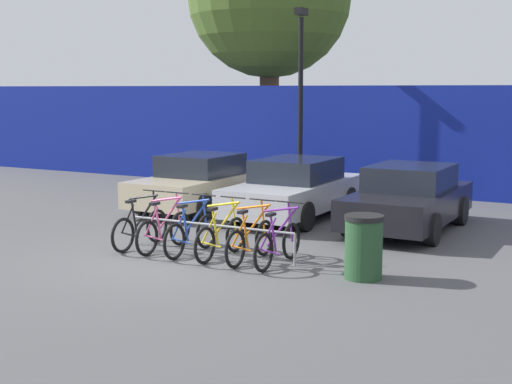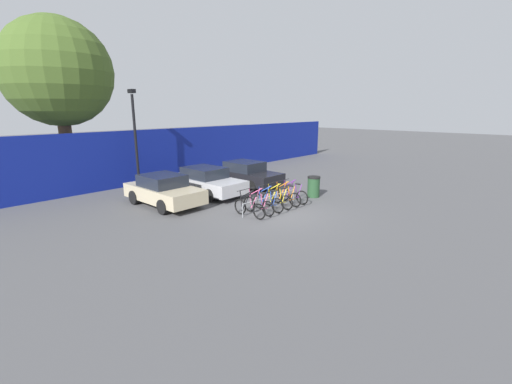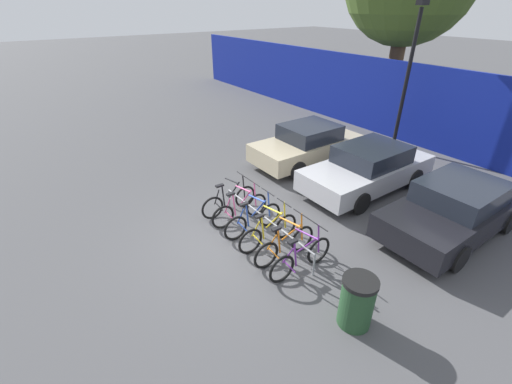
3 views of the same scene
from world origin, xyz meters
name	(u,v)px [view 1 (image 1 of 3)]	position (x,y,z in m)	size (l,w,h in m)	color
ground_plane	(172,260)	(0.00, 0.00, 0.00)	(120.00, 120.00, 0.00)	#4C4C4F
hoarding_wall	(361,139)	(0.00, 9.50, 1.55)	(36.00, 0.16, 3.10)	navy
bike_rack	(210,228)	(0.37, 0.68, 0.48)	(3.48, 0.04, 0.57)	gray
bicycle_black	(141,228)	(-1.10, 0.53, 0.38)	(0.68, 1.71, 1.05)	black
bicycle_pink	(164,231)	(-0.55, 0.53, 0.38)	(0.68, 1.71, 1.05)	black
bicycle_blue	(191,234)	(0.05, 0.53, 0.38)	(0.68, 1.71, 1.05)	black
bicycle_yellow	(221,237)	(0.69, 0.53, 0.38)	(0.68, 1.71, 1.05)	black
bicycle_orange	(250,241)	(1.30, 0.53, 0.38)	(0.68, 1.71, 1.05)	black
bicycle_purple	(278,244)	(1.84, 0.53, 0.38)	(0.68, 1.71, 1.05)	black
car_beige	(199,183)	(-2.42, 4.61, 0.69)	(1.91, 4.04, 1.40)	#C1B28E
car_silver	(295,189)	(0.15, 4.76, 0.69)	(1.91, 4.38, 1.40)	#B7B7BC
car_black	(409,198)	(2.91, 4.60, 0.69)	(1.91, 4.22, 1.40)	black
lamp_post	(301,90)	(-1.48, 8.50, 2.97)	(0.24, 0.44, 5.26)	black
trash_bin	(364,247)	(3.42, 0.42, 0.52)	(0.63, 0.63, 1.03)	#234728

